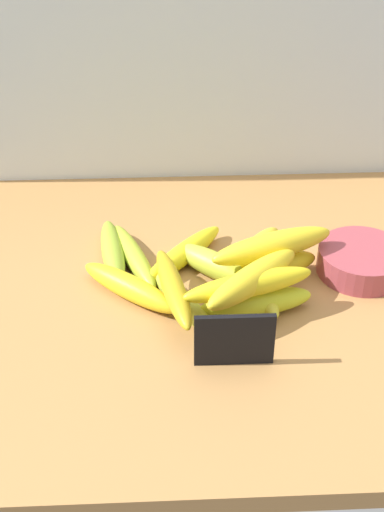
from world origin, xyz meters
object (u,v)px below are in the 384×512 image
chalkboard_sign (236,341)px  banana_6 (183,254)px  banana_10 (272,246)px  banana_4 (113,252)px  banana_2 (134,256)px  banana_3 (252,283)px  banana_5 (255,303)px  banana_9 (256,251)px  banana_11 (253,279)px  banana_13 (248,285)px  fruit_bowl (362,261)px  banana_1 (269,266)px  banana_12 (173,288)px  banana_8 (183,303)px  banana_7 (214,265)px  banana_0 (130,287)px

chalkboard_sign → banana_6: chalkboard_sign is taller
banana_10 → banana_4: bearing=166.5°
chalkboard_sign → banana_6: size_ratio=0.55×
banana_4 → banana_10: (25.45, -6.13, 4.70)cm
banana_2 → banana_3: size_ratio=1.06×
banana_2 → banana_5: 23.00cm
banana_9 → banana_10: 7.00cm
chalkboard_sign → banana_3: 16.24cm
banana_11 → banana_13: bearing=-126.2°
fruit_bowl → banana_1: 15.16cm
banana_5 → banana_6: banana_5 is taller
banana_9 → banana_12: (-13.97, -13.01, 2.85)cm
banana_10 → banana_11: bearing=-116.0°
banana_12 → banana_8: bearing=17.2°
banana_6 → banana_11: 17.17cm
fruit_bowl → banana_8: fruit_bowl is taller
chalkboard_sign → banana_6: (-6.36, 24.11, -2.08)cm
banana_4 → banana_9: (23.69, -1.04, 0.24)cm
banana_7 → banana_2: bearing=164.3°
banana_1 → banana_10: banana_10 is taller
banana_7 → banana_6: bearing=142.4°
banana_10 → banana_13: bearing=-117.3°
banana_4 → banana_13: banana_13 is taller
banana_12 → banana_3: bearing=20.3°
banana_4 → banana_7: banana_7 is taller
banana_3 → banana_9: bearing=79.2°
fruit_bowl → banana_10: banana_10 is taller
banana_1 → banana_8: 16.24cm
banana_11 → banana_1: bearing=66.0°
banana_13 → banana_6: bearing=122.0°
banana_8 → banana_11: 11.30cm
banana_9 → banana_13: (-3.01, -14.36, 4.06)cm
banana_6 → banana_13: 17.53cm
banana_9 → banana_12: 19.30cm
banana_3 → banana_5: bearing=-91.5°
fruit_bowl → banana_6: bearing=172.6°
fruit_bowl → banana_3: size_ratio=0.78×
banana_4 → banana_11: 26.20cm
banana_13 → fruit_bowl: bearing=28.3°
banana_5 → banana_12: 12.55cm
chalkboard_sign → banana_12: chalkboard_sign is taller
fruit_bowl → banana_9: bearing=167.6°
banana_0 → banana_7: (13.38, 5.13, 0.17)cm
banana_4 → banana_12: 17.36cm
banana_4 → banana_8: bearing=-50.5°
banana_8 → banana_10: banana_10 is taller
banana_6 → banana_12: banana_12 is taller
banana_9 → banana_12: bearing=-137.0°
banana_8 → banana_12: banana_12 is taller
chalkboard_sign → banana_2: size_ratio=0.57×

